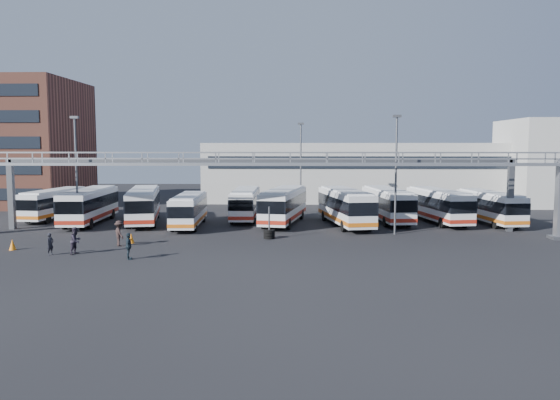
{
  "coord_description": "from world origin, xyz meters",
  "views": [
    {
      "loc": [
        3.5,
        -39.76,
        7.54
      ],
      "look_at": [
        2.13,
        6.0,
        3.05
      ],
      "focal_mm": 35.0,
      "sensor_mm": 36.0,
      "label": 1
    }
  ],
  "objects_px": {
    "light_pole_left": "(76,167)",
    "pedestrian_c": "(119,233)",
    "bus_3": "(189,209)",
    "bus_0": "(55,203)",
    "bus_2": "(144,204)",
    "bus_7": "(387,203)",
    "pedestrian_d": "(129,246)",
    "bus_9": "(490,206)",
    "light_pole_back": "(301,163)",
    "pedestrian_b": "(76,241)",
    "light_pole_mid": "(396,168)",
    "pedestrian_a": "(50,244)",
    "bus_6": "(345,206)",
    "bus_5": "(284,204)",
    "cone_left": "(12,245)",
    "bus_8": "(438,204)",
    "tire_stack": "(269,233)",
    "bus_4": "(245,203)",
    "bus_1": "(89,205)",
    "cone_right": "(131,238)"
  },
  "relations": [
    {
      "from": "pedestrian_b",
      "to": "bus_0",
      "type": "bearing_deg",
      "value": 42.64
    },
    {
      "from": "light_pole_back",
      "to": "pedestrian_b",
      "type": "distance_m",
      "value": 29.56
    },
    {
      "from": "bus_2",
      "to": "pedestrian_a",
      "type": "bearing_deg",
      "value": -109.12
    },
    {
      "from": "pedestrian_a",
      "to": "pedestrian_c",
      "type": "height_order",
      "value": "pedestrian_c"
    },
    {
      "from": "light_pole_mid",
      "to": "bus_9",
      "type": "bearing_deg",
      "value": 33.17
    },
    {
      "from": "light_pole_back",
      "to": "bus_1",
      "type": "relative_size",
      "value": 0.89
    },
    {
      "from": "light_pole_left",
      "to": "bus_2",
      "type": "bearing_deg",
      "value": 49.0
    },
    {
      "from": "bus_2",
      "to": "cone_left",
      "type": "relative_size",
      "value": 14.68
    },
    {
      "from": "bus_1",
      "to": "bus_9",
      "type": "height_order",
      "value": "bus_1"
    },
    {
      "from": "bus_3",
      "to": "pedestrian_a",
      "type": "distance_m",
      "value": 15.46
    },
    {
      "from": "bus_2",
      "to": "cone_left",
      "type": "distance_m",
      "value": 15.34
    },
    {
      "from": "light_pole_left",
      "to": "bus_2",
      "type": "relative_size",
      "value": 0.88
    },
    {
      "from": "light_pole_left",
      "to": "cone_left",
      "type": "distance_m",
      "value": 10.55
    },
    {
      "from": "light_pole_mid",
      "to": "pedestrian_a",
      "type": "height_order",
      "value": "light_pole_mid"
    },
    {
      "from": "tire_stack",
      "to": "bus_2",
      "type": "bearing_deg",
      "value": 146.01
    },
    {
      "from": "bus_6",
      "to": "cone_left",
      "type": "relative_size",
      "value": 14.86
    },
    {
      "from": "light_pole_mid",
      "to": "bus_0",
      "type": "height_order",
      "value": "light_pole_mid"
    },
    {
      "from": "bus_2",
      "to": "bus_7",
      "type": "height_order",
      "value": "bus_2"
    },
    {
      "from": "bus_0",
      "to": "pedestrian_c",
      "type": "distance_m",
      "value": 19.13
    },
    {
      "from": "bus_7",
      "to": "bus_8",
      "type": "xyz_separation_m",
      "value": [
        4.95,
        -0.57,
        -0.02
      ]
    },
    {
      "from": "light_pole_left",
      "to": "pedestrian_c",
      "type": "relative_size",
      "value": 5.21
    },
    {
      "from": "bus_1",
      "to": "bus_5",
      "type": "height_order",
      "value": "bus_5"
    },
    {
      "from": "bus_5",
      "to": "pedestrian_a",
      "type": "distance_m",
      "value": 22.57
    },
    {
      "from": "bus_1",
      "to": "bus_8",
      "type": "distance_m",
      "value": 34.33
    },
    {
      "from": "bus_0",
      "to": "bus_6",
      "type": "bearing_deg",
      "value": -1.93
    },
    {
      "from": "bus_2",
      "to": "pedestrian_d",
      "type": "xyz_separation_m",
      "value": [
        3.83,
        -17.27,
        -1.0
      ]
    },
    {
      "from": "bus_0",
      "to": "tire_stack",
      "type": "distance_m",
      "value": 25.64
    },
    {
      "from": "bus_3",
      "to": "bus_6",
      "type": "height_order",
      "value": "bus_6"
    },
    {
      "from": "light_pole_back",
      "to": "pedestrian_b",
      "type": "bearing_deg",
      "value": -123.22
    },
    {
      "from": "bus_3",
      "to": "pedestrian_c",
      "type": "relative_size",
      "value": 5.15
    },
    {
      "from": "light_pole_back",
      "to": "pedestrian_a",
      "type": "height_order",
      "value": "light_pole_back"
    },
    {
      "from": "bus_6",
      "to": "cone_right",
      "type": "bearing_deg",
      "value": -160.88
    },
    {
      "from": "bus_2",
      "to": "bus_3",
      "type": "distance_m",
      "value": 5.37
    },
    {
      "from": "bus_3",
      "to": "bus_5",
      "type": "height_order",
      "value": "bus_5"
    },
    {
      "from": "bus_2",
      "to": "bus_9",
      "type": "xyz_separation_m",
      "value": [
        33.96,
        0.67,
        -0.16
      ]
    },
    {
      "from": "light_pole_back",
      "to": "bus_6",
      "type": "height_order",
      "value": "light_pole_back"
    },
    {
      "from": "pedestrian_a",
      "to": "pedestrian_b",
      "type": "relative_size",
      "value": 0.81
    },
    {
      "from": "light_pole_mid",
      "to": "pedestrian_a",
      "type": "relative_size",
      "value": 6.61
    },
    {
      "from": "light_pole_back",
      "to": "bus_4",
      "type": "distance_m",
      "value": 9.07
    },
    {
      "from": "bus_0",
      "to": "tire_stack",
      "type": "height_order",
      "value": "bus_0"
    },
    {
      "from": "cone_right",
      "to": "light_pole_mid",
      "type": "bearing_deg",
      "value": 13.2
    },
    {
      "from": "bus_5",
      "to": "cone_left",
      "type": "relative_size",
      "value": 14.76
    },
    {
      "from": "pedestrian_d",
      "to": "bus_7",
      "type": "bearing_deg",
      "value": -60.52
    },
    {
      "from": "bus_7",
      "to": "pedestrian_d",
      "type": "relative_size",
      "value": 6.23
    },
    {
      "from": "light_pole_left",
      "to": "light_pole_back",
      "type": "distance_m",
      "value": 24.41
    },
    {
      "from": "bus_5",
      "to": "pedestrian_b",
      "type": "bearing_deg",
      "value": -122.35
    },
    {
      "from": "bus_2",
      "to": "bus_7",
      "type": "relative_size",
      "value": 1.03
    },
    {
      "from": "tire_stack",
      "to": "cone_right",
      "type": "bearing_deg",
      "value": -166.74
    },
    {
      "from": "light_pole_left",
      "to": "tire_stack",
      "type": "relative_size",
      "value": 3.86
    },
    {
      "from": "light_pole_back",
      "to": "cone_left",
      "type": "xyz_separation_m",
      "value": [
        -21.26,
        -23.01,
        -5.33
      ]
    }
  ]
}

